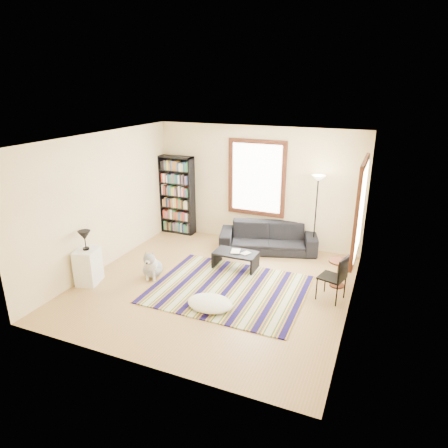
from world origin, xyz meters
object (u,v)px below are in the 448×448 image
at_px(floor_lamp, 315,217).
at_px(side_table, 338,273).
at_px(bookshelf, 177,195).
at_px(white_cabinet, 88,266).
at_px(floor_cushion, 210,303).
at_px(folding_chair, 332,277).
at_px(dog, 152,263).
at_px(coffee_table, 236,260).
at_px(sofa, 268,237).

xyz_separation_m(floor_lamp, side_table, (0.72, -1.25, -0.66)).
xyz_separation_m(bookshelf, white_cabinet, (-0.23, -3.16, -0.65)).
relative_size(bookshelf, side_table, 3.70).
bearing_deg(side_table, floor_lamp, 119.94).
xyz_separation_m(floor_cushion, side_table, (1.92, 1.69, 0.17)).
relative_size(folding_chair, dog, 1.47).
distance_m(floor_cushion, white_cabinet, 2.59).
bearing_deg(white_cabinet, coffee_table, 21.07).
relative_size(side_table, folding_chair, 0.63).
distance_m(coffee_table, white_cabinet, 2.96).
relative_size(white_cabinet, dog, 1.19).
height_order(bookshelf, white_cabinet, bookshelf).
bearing_deg(dog, floor_cushion, -39.81).
bearing_deg(coffee_table, side_table, 0.66).
bearing_deg(dog, bookshelf, 90.32).
height_order(floor_lamp, white_cabinet, floor_lamp).
distance_m(coffee_table, dog, 1.73).
bearing_deg(floor_cushion, floor_lamp, 67.76).
height_order(bookshelf, folding_chair, bookshelf).
xyz_separation_m(floor_lamp, white_cabinet, (-3.78, -2.99, -0.58)).
xyz_separation_m(bookshelf, side_table, (4.27, -1.42, -0.73)).
height_order(sofa, white_cabinet, white_cabinet).
distance_m(folding_chair, dog, 3.48).
xyz_separation_m(coffee_table, dog, (-1.40, -1.02, 0.11)).
xyz_separation_m(sofa, floor_lamp, (1.03, 0.10, 0.61)).
relative_size(sofa, coffee_table, 2.45).
relative_size(side_table, dog, 0.92).
height_order(white_cabinet, dog, white_cabinet).
bearing_deg(sofa, floor_lamp, -11.15).
relative_size(sofa, dog, 3.77).
xyz_separation_m(bookshelf, dog, (0.78, -2.46, -0.71)).
bearing_deg(bookshelf, dog, -72.41).
height_order(floor_lamp, side_table, floor_lamp).
bearing_deg(floor_lamp, sofa, -174.43).
xyz_separation_m(floor_lamp, dog, (-2.78, -2.29, -0.64)).
distance_m(floor_cushion, side_table, 2.57).
xyz_separation_m(side_table, dog, (-3.49, -1.04, 0.02)).
distance_m(floor_cushion, folding_chair, 2.22).
height_order(bookshelf, floor_lamp, bookshelf).
xyz_separation_m(folding_chair, white_cabinet, (-4.45, -1.20, -0.08)).
height_order(floor_lamp, folding_chair, floor_lamp).
xyz_separation_m(coffee_table, folding_chair, (2.05, -0.52, 0.25)).
bearing_deg(bookshelf, floor_cushion, -52.89).
bearing_deg(folding_chair, dog, -156.38).
relative_size(floor_cushion, floor_lamp, 0.44).
height_order(bookshelf, floor_cushion, bookshelf).
bearing_deg(floor_lamp, white_cabinet, -141.71).
bearing_deg(sofa, bookshelf, 157.19).
relative_size(sofa, side_table, 4.09).
relative_size(floor_lamp, white_cabinet, 2.66).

